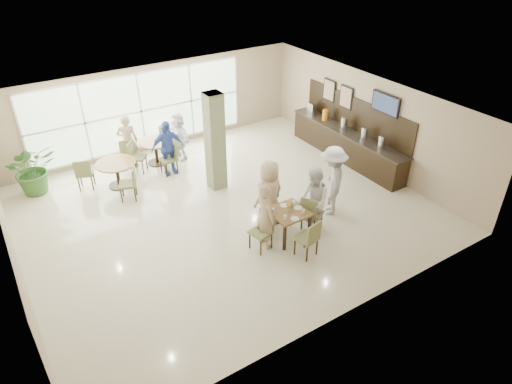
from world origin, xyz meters
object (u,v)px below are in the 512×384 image
teen_far (269,193)px  adult_a (167,148)px  round_table_left (116,168)px  adult_standing (128,141)px  adult_b (178,136)px  teen_left (265,216)px  buffet_counter (347,143)px  round_table_right (156,147)px  teen_right (313,200)px  teen_standing (332,181)px  main_table (289,215)px  potted_plant (33,169)px

teen_far → adult_a: 3.91m
round_table_left → adult_standing: 1.25m
round_table_left → adult_b: 2.33m
round_table_left → teen_left: teen_left is taller
buffet_counter → teen_far: 4.36m
round_table_left → adult_standing: (0.72, 0.99, 0.27)m
teen_far → round_table_left: bearing=-63.5°
adult_b → teen_far: bearing=-4.7°
round_table_right → teen_right: (1.89, -5.40, 0.30)m
adult_standing → teen_standing: bearing=145.8°
round_table_right → teen_standing: 5.77m
adult_a → adult_b: (0.68, 0.74, -0.07)m
adult_b → adult_standing: 1.55m
teen_right → adult_standing: (-2.64, 5.67, -0.01)m
teen_standing → adult_a: 5.02m
teen_far → adult_b: size_ratio=1.13×
teen_standing → buffet_counter: bearing=172.4°
main_table → adult_b: bearing=94.8°
round_table_right → potted_plant: (-3.50, 0.20, 0.17)m
round_table_left → buffet_counter: (6.68, -2.24, -0.03)m
round_table_right → adult_standing: (-0.75, 0.27, 0.29)m
main_table → adult_a: size_ratio=0.52×
teen_left → adult_standing: 5.71m
teen_left → round_table_left: bearing=22.6°
potted_plant → adult_a: (3.58, -1.02, 0.11)m
teen_left → teen_far: bearing=-41.5°
main_table → adult_a: adult_a is taller
buffet_counter → potted_plant: 9.27m
teen_left → teen_far: teen_far is taller
teen_standing → adult_a: size_ratio=1.12×
teen_left → teen_far: size_ratio=0.97×
teen_standing → teen_far: bearing=-64.6°
buffet_counter → teen_left: buffet_counter is taller
main_table → buffet_counter: (4.01, 2.37, -0.09)m
main_table → teen_standing: (1.58, 0.30, 0.29)m
teen_right → adult_a: bearing=-138.4°
main_table → adult_standing: bearing=109.2°
adult_a → adult_standing: (-0.83, 1.08, 0.01)m
teen_right → buffet_counter: bearing=146.3°
main_table → round_table_left: 5.33m
teen_right → adult_a: size_ratio=1.02×
adult_a → main_table: bearing=-74.0°
teen_left → adult_a: (-0.48, 4.48, 0.01)m
teen_right → adult_standing: bearing=-135.0°
main_table → adult_standing: (-1.95, 5.61, 0.20)m
buffet_counter → teen_right: 4.13m
round_table_right → adult_b: (0.75, -0.08, 0.21)m
round_table_left → adult_standing: size_ratio=0.67×
teen_far → teen_right: teen_far is taller
buffet_counter → teen_left: (-4.65, -2.33, 0.28)m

